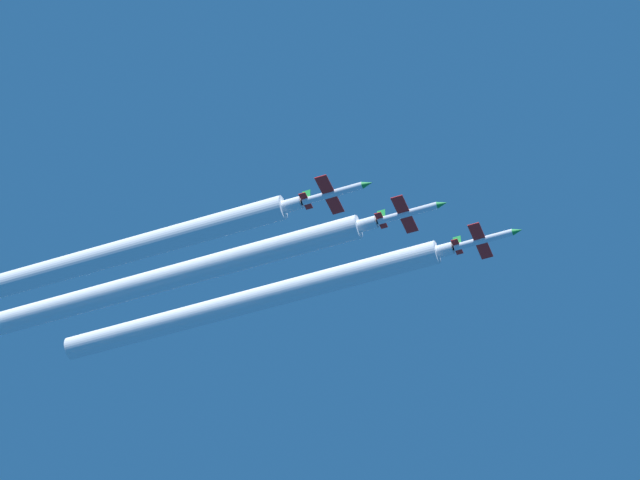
# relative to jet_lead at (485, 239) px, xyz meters

# --- Properties ---
(jet_lead) EXTENTS (8.17, 11.89, 2.86)m
(jet_lead) POSITION_rel_jet_lead_xyz_m (0.00, 0.00, 0.00)
(jet_lead) COLOR silver
(jet_second_echelon) EXTENTS (8.17, 11.89, 2.86)m
(jet_second_echelon) POSITION_rel_jet_lead_xyz_m (11.21, -9.11, -1.46)
(jet_second_echelon) COLOR silver
(jet_third_echelon) EXTENTS (8.17, 11.89, 2.86)m
(jet_third_echelon) POSITION_rel_jet_lead_xyz_m (20.67, -18.13, -3.05)
(jet_third_echelon) COLOR silver
(smoke_trail_lead) EXTENTS (3.87, 69.05, 3.87)m
(smoke_trail_lead) POSITION_rel_jet_lead_xyz_m (0.00, -39.95, -0.03)
(smoke_trail_lead) COLOR white
(smoke_trail_second_echelon) EXTENTS (3.87, 78.82, 3.87)m
(smoke_trail_second_echelon) POSITION_rel_jet_lead_xyz_m (11.21, -53.94, -1.49)
(smoke_trail_second_echelon) COLOR white
(smoke_trail_third_echelon) EXTENTS (3.87, 79.08, 3.87)m
(smoke_trail_third_echelon) POSITION_rel_jet_lead_xyz_m (20.67, -63.09, -3.08)
(smoke_trail_third_echelon) COLOR white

